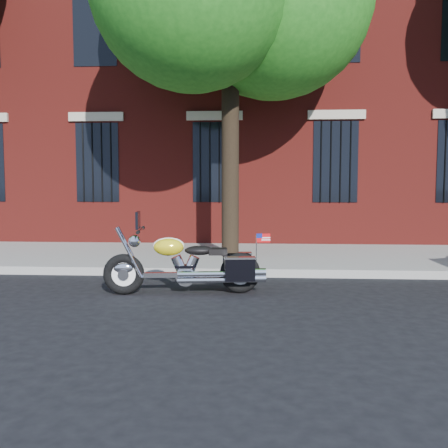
{
  "coord_description": "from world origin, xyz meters",
  "views": [
    {
      "loc": [
        1.02,
        -7.5,
        1.68
      ],
      "look_at": [
        0.5,
        0.8,
        1.0
      ],
      "focal_mm": 40.0,
      "sensor_mm": 36.0,
      "label": 1
    }
  ],
  "objects": [
    {
      "name": "building",
      "position": [
        0.0,
        10.06,
        6.0
      ],
      "size": [
        26.0,
        10.08,
        12.0
      ],
      "color": "maroon",
      "rests_on": "ground"
    },
    {
      "name": "curb",
      "position": [
        0.0,
        1.38,
        0.07
      ],
      "size": [
        40.0,
        0.16,
        0.15
      ],
      "primitive_type": "cube",
      "color": "gray",
      "rests_on": "ground"
    },
    {
      "name": "ground",
      "position": [
        0.0,
        0.0,
        0.0
      ],
      "size": [
        120.0,
        120.0,
        0.0
      ],
      "primitive_type": "plane",
      "color": "black",
      "rests_on": "ground"
    },
    {
      "name": "motorcycle",
      "position": [
        0.05,
        -0.09,
        0.42
      ],
      "size": [
        2.51,
        0.88,
        1.25
      ],
      "rotation": [
        0.0,
        0.0,
        0.12
      ],
      "color": "black",
      "rests_on": "ground"
    },
    {
      "name": "sidewalk",
      "position": [
        0.0,
        3.26,
        0.07
      ],
      "size": [
        40.0,
        3.6,
        0.15
      ],
      "primitive_type": "cube",
      "color": "gray",
      "rests_on": "ground"
    }
  ]
}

